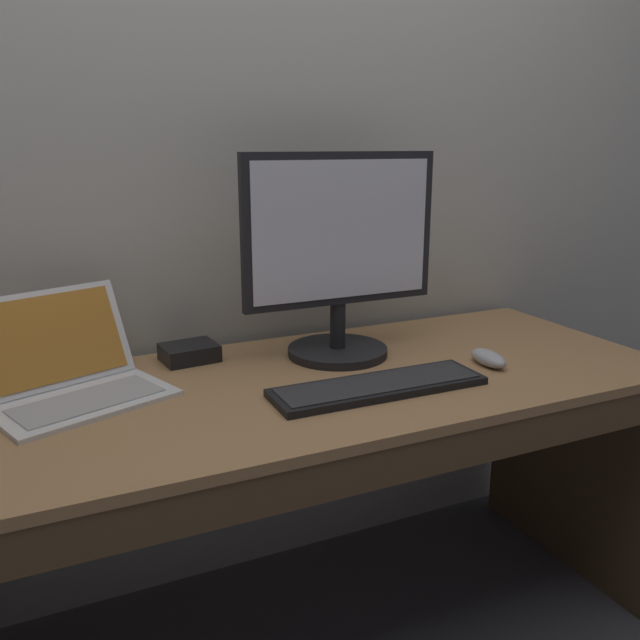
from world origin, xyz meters
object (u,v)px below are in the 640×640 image
at_px(external_monitor, 340,260).
at_px(laptop_white, 68,370).
at_px(external_drive_box, 189,352).
at_px(wired_keyboard, 378,386).
at_px(computer_mouse, 488,358).

bearing_deg(external_monitor, laptop_white, 179.71).
bearing_deg(external_drive_box, external_monitor, -19.50).
xyz_separation_m(laptop_white, wired_keyboard, (0.62, -0.26, -0.05)).
distance_m(computer_mouse, external_drive_box, 0.75).
bearing_deg(external_drive_box, laptop_white, -157.12).
bearing_deg(wired_keyboard, computer_mouse, 5.87).
xyz_separation_m(computer_mouse, external_drive_box, (-0.66, 0.35, 0.00)).
xyz_separation_m(external_monitor, computer_mouse, (0.30, -0.22, -0.23)).
height_order(computer_mouse, external_drive_box, external_drive_box).
distance_m(external_monitor, wired_keyboard, 0.35).
bearing_deg(laptop_white, external_drive_box, 22.88).
bearing_deg(laptop_white, wired_keyboard, -22.34).
bearing_deg(external_monitor, computer_mouse, -35.90).
bearing_deg(external_drive_box, wired_keyboard, -49.00).
bearing_deg(wired_keyboard, external_monitor, 83.56).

